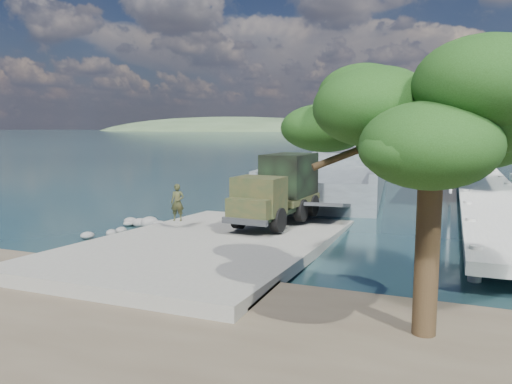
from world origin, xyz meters
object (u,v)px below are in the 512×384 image
pier (488,183)px  landing_craft (336,181)px  overhang_tree (412,131)px  military_truck (280,189)px  soldier (178,210)px

pier → landing_craft: landing_craft is taller
landing_craft → overhang_tree: (8.94, -31.65, 4.89)m
pier → military_truck: 18.51m
landing_craft → military_truck: 19.13m
pier → soldier: bearing=-131.0°
landing_craft → soldier: landing_craft is taller
landing_craft → pier: bearing=-25.9°
soldier → military_truck: bearing=25.9°
soldier → overhang_tree: overhang_tree is taller
military_truck → overhang_tree: (7.93, -12.62, 3.34)m
overhang_tree → pier: bearing=82.4°
pier → overhang_tree: overhang_tree is taller
soldier → pier: bearing=33.7°
military_truck → soldier: 5.87m
soldier → overhang_tree: size_ratio=0.25×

